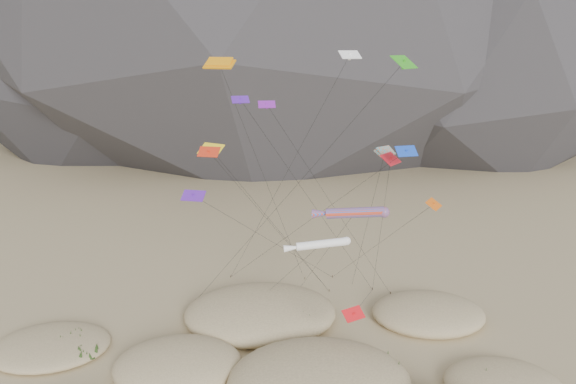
% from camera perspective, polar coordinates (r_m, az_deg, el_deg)
% --- Properties ---
extents(dunes, '(50.32, 36.59, 4.18)m').
position_cam_1_polar(dunes, '(50.35, -0.99, -17.90)').
color(dunes, '#CCB789').
rests_on(dunes, ground).
extents(dune_grass, '(40.40, 29.31, 1.58)m').
position_cam_1_polar(dune_grass, '(50.01, -0.92, -18.06)').
color(dune_grass, black).
rests_on(dune_grass, ground).
extents(kite_stakes, '(22.46, 8.09, 0.30)m').
position_cam_1_polar(kite_stakes, '(67.24, 1.51, -9.72)').
color(kite_stakes, '#3F2D1E').
rests_on(kite_stakes, ground).
extents(rainbow_tube_kite, '(7.88, 11.41, 13.78)m').
position_cam_1_polar(rainbow_tube_kite, '(51.96, 6.54, -2.11)').
color(rainbow_tube_kite, '#EA3E18').
rests_on(rainbow_tube_kite, ground).
extents(white_tube_kite, '(8.20, 12.40, 11.53)m').
position_cam_1_polar(white_tube_kite, '(49.62, 3.13, -5.35)').
color(white_tube_kite, white).
rests_on(white_tube_kite, ground).
extents(orange_parafoil, '(10.57, 14.77, 26.89)m').
position_cam_1_polar(orange_parafoil, '(52.30, -6.87, 12.56)').
color(orange_parafoil, orange).
rests_on(orange_parafoil, ground).
extents(multi_parafoil, '(2.39, 10.97, 18.54)m').
position_cam_1_polar(multi_parafoil, '(54.70, 9.78, 3.91)').
color(multi_parafoil, '#FC521A').
rests_on(multi_parafoil, ground).
extents(delta_kites, '(23.58, 23.51, 27.42)m').
position_cam_1_polar(delta_kites, '(50.71, 3.33, 3.87)').
color(delta_kites, '#4E1CA7').
rests_on(delta_kites, ground).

